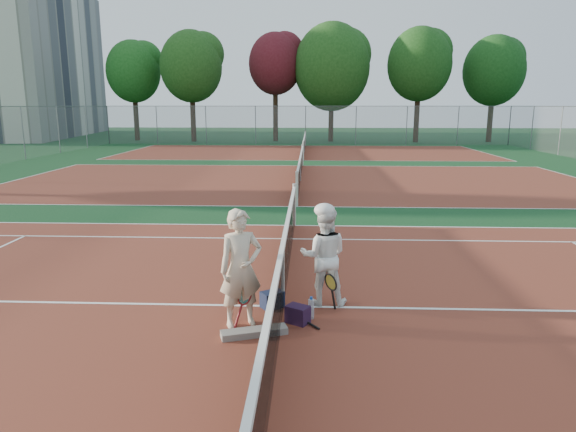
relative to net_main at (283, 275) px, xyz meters
The scene contains 24 objects.
ground 0.51m from the net_main, ahead, with size 130.00×130.00×0.00m, color #0F3718.
court_main 0.51m from the net_main, ahead, with size 23.77×10.97×0.01m, color maroon.
court_far_a 13.51m from the net_main, 90.00° to the left, with size 23.77×10.97×0.01m, color maroon.
court_far_b 27.00m from the net_main, 90.00° to the left, with size 23.77×10.97×0.01m, color maroon.
net_main is the anchor object (origin of this frame).
net_far_a 13.50m from the net_main, 90.00° to the left, with size 0.10×10.98×1.02m, color black, non-canonical shape.
net_far_b 27.00m from the net_main, 90.00° to the left, with size 0.10×10.98×1.02m, color black, non-canonical shape.
fence_back 34.01m from the net_main, 90.00° to the left, with size 32.00×0.06×3.00m, color slate, non-canonical shape.
apartment_block 52.62m from the net_main, 122.47° to the left, with size 10.00×22.00×15.00m, color beige.
player_a 0.95m from the net_main, 128.35° to the right, with size 0.61×0.40×1.68m, color beige.
player_b 0.70m from the net_main, 16.03° to the left, with size 0.75×0.58×1.54m, color white.
racket_red 0.86m from the net_main, 127.86° to the right, with size 0.30×0.27×0.55m, color maroon, non-canonical shape.
racket_black_held 0.77m from the net_main, 11.20° to the right, with size 0.17×0.27×0.59m, color black, non-canonical shape.
racket_spare 0.72m from the net_main, 64.59° to the right, with size 0.60×0.27×0.07m, color black, non-canonical shape.
sports_bag_navy 0.42m from the net_main, 165.18° to the right, with size 0.33×0.22×0.26m, color #111933.
sports_bag_purple 0.75m from the net_main, 67.81° to the right, with size 0.32×0.22×0.26m, color black.
net_cover_canvas 1.19m from the net_main, 107.78° to the right, with size 0.90×0.21×0.10m, color slate.
water_bottle 0.72m from the net_main, 45.58° to the right, with size 0.09×0.09×0.30m, color silver.
tree_back_0 41.45m from the net_main, 111.54° to the left, with size 4.65×4.65×8.62m.
tree_back_1 38.61m from the net_main, 104.70° to the left, with size 5.21×5.21×9.25m.
tree_back_maroon 38.37m from the net_main, 94.01° to the left, with size 4.54×4.54×9.13m.
tree_back_3 37.86m from the net_main, 86.71° to the left, with size 6.37×6.37×9.87m.
tree_back_4 38.48m from the net_main, 75.82° to the left, with size 5.25×5.25×9.39m.
tree_back_5 40.96m from the net_main, 67.36° to the left, with size 5.04×5.04×8.78m.
Camera 1 is at (0.40, -7.48, 3.06)m, focal length 32.00 mm.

